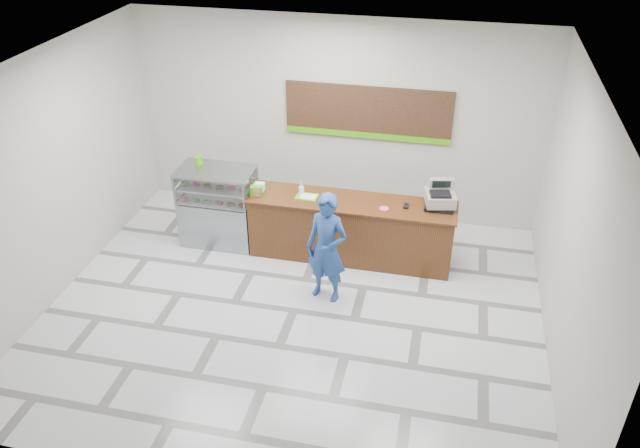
% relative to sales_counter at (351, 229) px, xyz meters
% --- Properties ---
extents(floor, '(7.00, 7.00, 0.00)m').
position_rel_sales_counter_xyz_m(floor, '(-0.55, -1.55, -0.52)').
color(floor, silver).
rests_on(floor, ground).
extents(back_wall, '(7.00, 0.00, 7.00)m').
position_rel_sales_counter_xyz_m(back_wall, '(-0.55, 1.45, 1.23)').
color(back_wall, '#B9B5AA').
rests_on(back_wall, floor).
extents(ceiling, '(7.00, 7.00, 0.00)m').
position_rel_sales_counter_xyz_m(ceiling, '(-0.55, -1.55, 2.98)').
color(ceiling, silver).
rests_on(ceiling, back_wall).
extents(sales_counter, '(3.26, 0.76, 1.03)m').
position_rel_sales_counter_xyz_m(sales_counter, '(0.00, 0.00, 0.00)').
color(sales_counter, '#5A2D16').
rests_on(sales_counter, floor).
extents(display_case, '(1.22, 0.72, 1.33)m').
position_rel_sales_counter_xyz_m(display_case, '(-2.22, -0.00, 0.16)').
color(display_case, gray).
rests_on(display_case, floor).
extents(menu_board, '(2.80, 0.06, 0.90)m').
position_rel_sales_counter_xyz_m(menu_board, '(-0.00, 1.41, 1.42)').
color(menu_board, black).
rests_on(menu_board, back_wall).
extents(cash_register, '(0.52, 0.54, 0.41)m').
position_rel_sales_counter_xyz_m(cash_register, '(1.33, 0.14, 0.67)').
color(cash_register, black).
rests_on(cash_register, sales_counter).
extents(card_terminal, '(0.07, 0.14, 0.04)m').
position_rel_sales_counter_xyz_m(card_terminal, '(0.84, 0.00, 0.53)').
color(card_terminal, black).
rests_on(card_terminal, sales_counter).
extents(serving_tray, '(0.36, 0.27, 0.02)m').
position_rel_sales_counter_xyz_m(serving_tray, '(-0.71, -0.02, 0.52)').
color(serving_tray, '#50C71F').
rests_on(serving_tray, sales_counter).
extents(napkin_box, '(0.16, 0.16, 0.13)m').
position_rel_sales_counter_xyz_m(napkin_box, '(-1.50, 0.01, 0.58)').
color(napkin_box, white).
rests_on(napkin_box, sales_counter).
extents(straw_cup, '(0.09, 0.09, 0.13)m').
position_rel_sales_counter_xyz_m(straw_cup, '(-0.82, 0.06, 0.58)').
color(straw_cup, silver).
rests_on(straw_cup, sales_counter).
extents(promo_box, '(0.20, 0.14, 0.16)m').
position_rel_sales_counter_xyz_m(promo_box, '(-1.50, -0.14, 0.59)').
color(promo_box, '#49A80F').
rests_on(promo_box, sales_counter).
extents(donut_decal, '(0.15, 0.15, 0.00)m').
position_rel_sales_counter_xyz_m(donut_decal, '(0.52, -0.11, 0.52)').
color(donut_decal, '#ED5A8F').
rests_on(donut_decal, sales_counter).
extents(green_cup_left, '(0.09, 0.09, 0.14)m').
position_rel_sales_counter_xyz_m(green_cup_left, '(-2.53, 0.18, 0.88)').
color(green_cup_left, '#49A80F').
rests_on(green_cup_left, display_case).
extents(green_cup_right, '(0.09, 0.09, 0.15)m').
position_rel_sales_counter_xyz_m(green_cup_right, '(-2.54, 0.13, 0.89)').
color(green_cup_right, '#49A80F').
rests_on(green_cup_right, display_case).
extents(customer, '(0.70, 0.55, 1.70)m').
position_rel_sales_counter_xyz_m(customer, '(-0.16, -1.10, 0.33)').
color(customer, navy).
rests_on(customer, floor).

